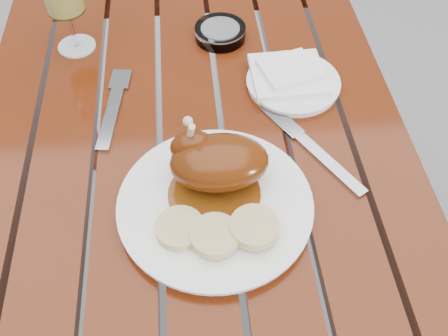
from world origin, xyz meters
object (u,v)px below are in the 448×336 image
at_px(dinner_plate, 215,205).
at_px(ashtray, 220,33).
at_px(side_plate, 293,83).
at_px(wine_glass, 66,9).
at_px(table, 198,230).

xyz_separation_m(dinner_plate, ashtray, (0.05, 0.45, 0.00)).
bearing_deg(ashtray, dinner_plate, -96.17).
bearing_deg(ashtray, side_plate, -52.28).
bearing_deg(wine_glass, table, -47.70).
distance_m(table, wine_glass, 0.58).
bearing_deg(dinner_plate, side_plate, 57.47).
height_order(dinner_plate, side_plate, dinner_plate).
bearing_deg(wine_glass, side_plate, -20.64).
relative_size(table, dinner_plate, 3.80).
xyz_separation_m(dinner_plate, wine_glass, (-0.26, 0.45, 0.08)).
relative_size(wine_glass, side_plate, 1.00).
distance_m(dinner_plate, ashtray, 0.45).
xyz_separation_m(wine_glass, ashtray, (0.31, 0.00, -0.08)).
relative_size(table, wine_glass, 6.40).
xyz_separation_m(table, wine_glass, (-0.23, 0.25, 0.47)).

